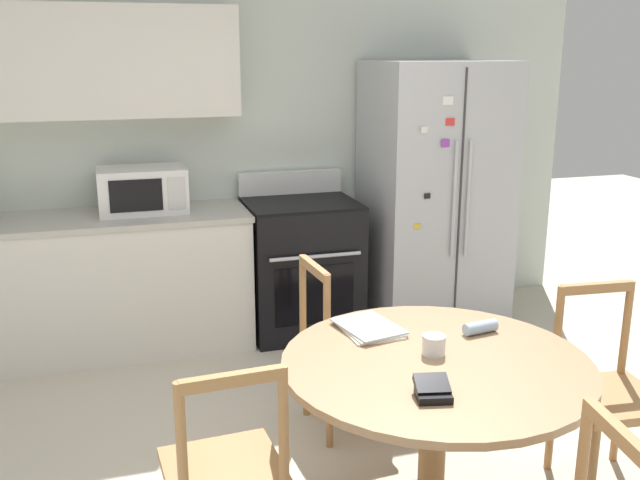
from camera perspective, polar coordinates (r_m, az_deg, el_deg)
back_wall at (r=4.93m, az=-10.68°, el=9.34°), size 5.20×0.44×2.60m
kitchen_counter at (r=4.81m, az=-19.10°, el=-3.55°), size 2.24×0.64×0.90m
refrigerator at (r=5.09m, az=9.10°, el=3.58°), size 0.91×0.79×1.84m
oven_range at (r=4.93m, az=-1.50°, el=-2.03°), size 0.74×0.68×1.08m
microwave at (r=4.71m, az=-14.01°, el=3.92°), size 0.55×0.37×0.29m
dining_table at (r=2.93m, az=9.18°, el=-11.90°), size 1.23×1.23×0.73m
dining_chair_right at (r=3.47m, az=21.99°, el=-11.38°), size 0.46×0.46×0.90m
dining_chair_far at (r=3.69m, az=1.90°, el=-8.64°), size 0.45×0.45×0.90m
dining_chair_left at (r=2.72m, az=-7.58°, el=-18.09°), size 0.44×0.44×0.90m
candle_glass at (r=2.91m, az=9.09°, el=-8.39°), size 0.09×0.09×0.08m
folded_napkin at (r=3.16m, az=12.70°, el=-6.84°), size 0.16×0.07×0.05m
wallet at (r=2.58m, az=9.00°, el=-11.79°), size 0.14×0.15×0.07m
mail_stack at (r=3.12m, az=3.90°, el=-7.02°), size 0.28×0.34×0.02m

